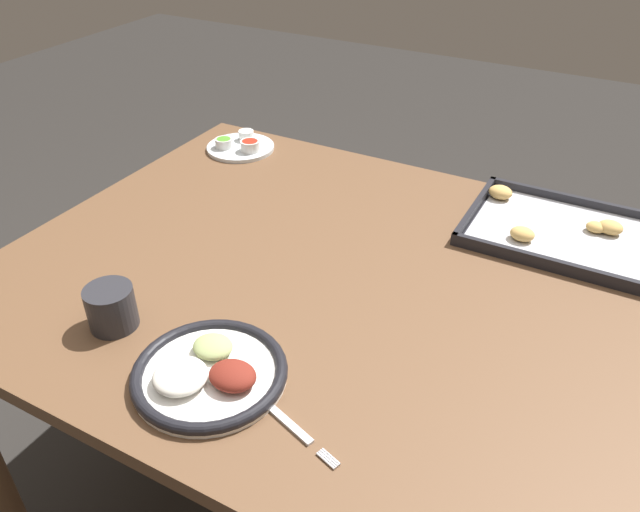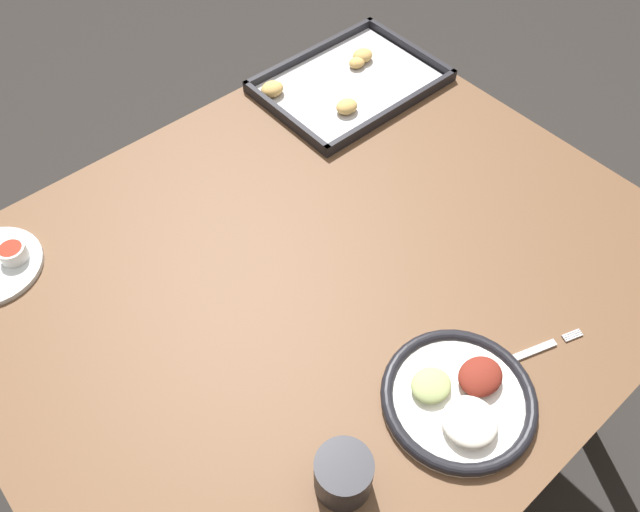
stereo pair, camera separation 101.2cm
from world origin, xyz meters
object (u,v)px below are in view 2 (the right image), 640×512
at_px(fork, 525,354).
at_px(drinking_cup, 343,474).
at_px(dinner_plate, 460,399).
at_px(baking_tray, 347,83).

height_order(fork, drinking_cup, drinking_cup).
distance_m(dinner_plate, drinking_cup, 0.23).
relative_size(baking_tray, drinking_cup, 4.85).
bearing_deg(dinner_plate, baking_tray, 60.14).
height_order(dinner_plate, baking_tray, dinner_plate).
bearing_deg(drinking_cup, dinner_plate, -6.71).
bearing_deg(drinking_cup, baking_tray, 47.19).
distance_m(fork, baking_tray, 0.76).
relative_size(fork, baking_tray, 0.48).
bearing_deg(baking_tray, dinner_plate, -119.86).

